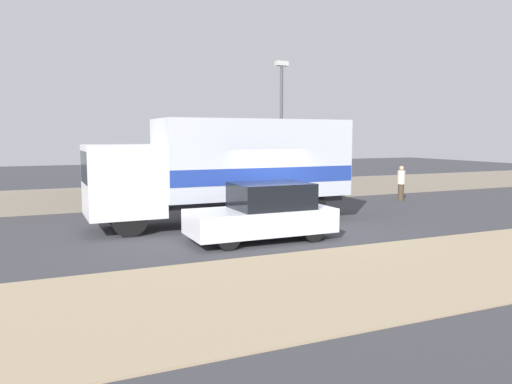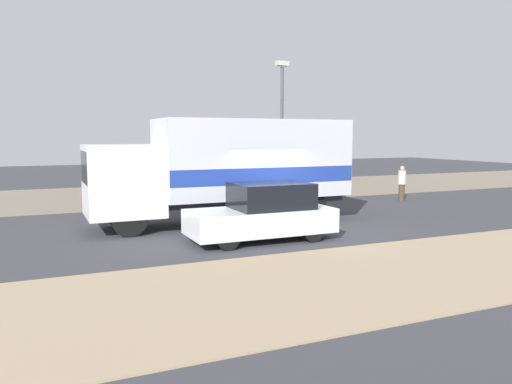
{
  "view_description": "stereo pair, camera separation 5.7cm",
  "coord_description": "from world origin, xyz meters",
  "px_view_note": "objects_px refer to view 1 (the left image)",
  "views": [
    {
      "loc": [
        -6.88,
        -13.36,
        2.95
      ],
      "look_at": [
        -0.59,
        0.72,
        1.2
      ],
      "focal_mm": 35.0,
      "sensor_mm": 36.0,
      "label": 1
    },
    {
      "loc": [
        -6.82,
        -13.38,
        2.95
      ],
      "look_at": [
        -0.59,
        0.72,
        1.2
      ],
      "focal_mm": 35.0,
      "sensor_mm": 36.0,
      "label": 2
    }
  ],
  "objects_px": {
    "car_hatchback": "(264,213)",
    "pedestrian": "(401,183)",
    "box_truck": "(231,166)",
    "street_lamp": "(281,120)"
  },
  "relations": [
    {
      "from": "street_lamp",
      "to": "box_truck",
      "type": "bearing_deg",
      "value": -133.29
    },
    {
      "from": "car_hatchback",
      "to": "pedestrian",
      "type": "relative_size",
      "value": 2.6
    },
    {
      "from": "box_truck",
      "to": "car_hatchback",
      "type": "bearing_deg",
      "value": 86.37
    },
    {
      "from": "box_truck",
      "to": "pedestrian",
      "type": "xyz_separation_m",
      "value": [
        9.19,
        2.33,
        -1.1
      ]
    },
    {
      "from": "street_lamp",
      "to": "pedestrian",
      "type": "bearing_deg",
      "value": -21.05
    },
    {
      "from": "street_lamp",
      "to": "box_truck",
      "type": "relative_size",
      "value": 0.71
    },
    {
      "from": "box_truck",
      "to": "car_hatchback",
      "type": "relative_size",
      "value": 2.12
    },
    {
      "from": "pedestrian",
      "to": "car_hatchback",
      "type": "bearing_deg",
      "value": -150.35
    },
    {
      "from": "street_lamp",
      "to": "car_hatchback",
      "type": "relative_size",
      "value": 1.51
    },
    {
      "from": "box_truck",
      "to": "pedestrian",
      "type": "distance_m",
      "value": 9.54
    }
  ]
}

